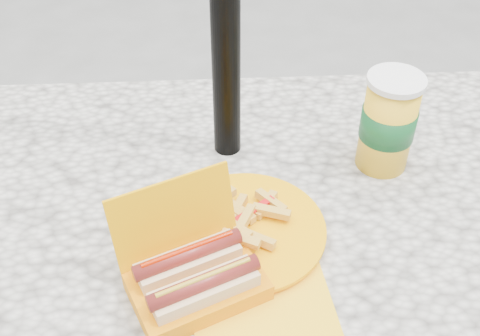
{
  "coord_description": "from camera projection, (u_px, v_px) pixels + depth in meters",
  "views": [
    {
      "loc": [
        -0.02,
        -0.73,
        1.48
      ],
      "look_at": [
        0.02,
        0.04,
        0.8
      ],
      "focal_mm": 45.0,
      "sensor_mm": 36.0,
      "label": 1
    }
  ],
  "objects": [
    {
      "name": "hotdog_box",
      "position": [
        195.0,
        276.0,
        0.87
      ],
      "size": [
        0.24,
        0.22,
        0.15
      ],
      "rotation": [
        0.0,
        0.0,
        0.42
      ],
      "color": "#F3A000",
      "rests_on": "picnic_table"
    },
    {
      "name": "fries_plate",
      "position": [
        245.0,
        233.0,
        0.97
      ],
      "size": [
        0.26,
        0.36,
        0.05
      ],
      "rotation": [
        0.0,
        0.0,
        0.41
      ],
      "color": "yellow",
      "rests_on": "picnic_table"
    },
    {
      "name": "soda_cup",
      "position": [
        388.0,
        123.0,
        1.05
      ],
      "size": [
        0.1,
        0.1,
        0.19
      ],
      "rotation": [
        0.0,
        0.0,
        0.09
      ],
      "color": "yellow",
      "rests_on": "picnic_table"
    },
    {
      "name": "picnic_table",
      "position": [
        232.0,
        248.0,
        1.1
      ],
      "size": [
        1.2,
        0.8,
        0.75
      ],
      "color": "beige",
      "rests_on": "ground"
    }
  ]
}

